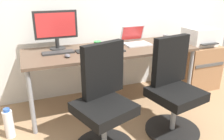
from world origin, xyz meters
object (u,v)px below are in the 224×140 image
at_px(office_chair_left, 104,104).
at_px(open_laptop, 135,40).
at_px(water_bottle_on_floor, 9,124).
at_px(side_cabinet, 196,66).
at_px(printer, 200,37).
at_px(office_chair_right, 173,91).
at_px(desktop_monitor, 56,27).
at_px(coffee_mug, 98,45).

distance_m(office_chair_left, open_laptop, 1.15).
bearing_deg(water_bottle_on_floor, side_cabinet, 7.55).
bearing_deg(printer, side_cabinet, 90.00).
bearing_deg(office_chair_left, office_chair_right, 0.17).
bearing_deg(office_chair_right, desktop_monitor, 135.09).
bearing_deg(office_chair_right, office_chair_left, -179.83).
xyz_separation_m(office_chair_left, open_laptop, (0.72, 0.84, 0.34)).
bearing_deg(office_chair_left, water_bottle_on_floor, 151.28).
relative_size(office_chair_right, coffee_mug, 10.22).
distance_m(office_chair_right, printer, 1.27).
height_order(office_chair_left, printer, office_chair_left).
bearing_deg(office_chair_right, open_laptop, 90.19).
height_order(office_chair_right, open_laptop, office_chair_right).
bearing_deg(office_chair_left, printer, 24.74).
xyz_separation_m(side_cabinet, water_bottle_on_floor, (-2.50, -0.33, -0.16)).
bearing_deg(printer, desktop_monitor, 174.91).
distance_m(printer, coffee_mug, 1.48).
relative_size(side_cabinet, coffee_mug, 6.66).
relative_size(side_cabinet, open_laptop, 1.98).
height_order(office_chair_left, side_cabinet, office_chair_left).
xyz_separation_m(office_chair_left, office_chair_right, (0.72, 0.00, 0.00)).
bearing_deg(coffee_mug, side_cabinet, 0.44).
bearing_deg(coffee_mug, printer, 0.40).
relative_size(office_chair_left, office_chair_right, 1.00).
relative_size(office_chair_right, side_cabinet, 1.53).
xyz_separation_m(printer, open_laptop, (-0.96, 0.06, 0.03)).
bearing_deg(desktop_monitor, side_cabinet, -5.06).
relative_size(printer, open_laptop, 1.29).
height_order(open_laptop, coffee_mug, open_laptop).
distance_m(side_cabinet, water_bottle_on_floor, 2.53).
distance_m(office_chair_right, coffee_mug, 0.98).
bearing_deg(coffee_mug, desktop_monitor, 157.01).
bearing_deg(water_bottle_on_floor, desktop_monitor, 40.27).
distance_m(printer, water_bottle_on_floor, 2.59).
relative_size(office_chair_right, water_bottle_on_floor, 3.03).
distance_m(office_chair_left, office_chair_right, 0.72).
bearing_deg(open_laptop, desktop_monitor, 173.43).
bearing_deg(open_laptop, coffee_mug, -172.14).
relative_size(office_chair_left, open_laptop, 3.03).
bearing_deg(office_chair_left, coffee_mug, 75.25).
distance_m(water_bottle_on_floor, open_laptop, 1.70).
relative_size(open_laptop, coffee_mug, 3.37).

